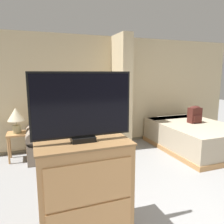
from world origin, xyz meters
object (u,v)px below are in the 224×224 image
object	(u,v)px
couch	(74,138)
backpack	(195,114)
coffee_table	(79,153)
bed	(193,136)
table_lamp	(16,116)
tv_dresser	(84,190)
tv	(82,107)

from	to	relation	value
couch	backpack	size ratio (longest dim) A/B	4.90
coffee_table	bed	xyz separation A→B (m)	(2.75, 0.29, -0.04)
table_lamp	tv_dresser	world-z (taller)	table_lamp
coffee_table	table_lamp	distance (m)	1.54
couch	bed	size ratio (longest dim) A/B	0.92
table_lamp	tv	xyz separation A→B (m)	(0.77, -2.53, 0.51)
bed	backpack	bearing A→B (deg)	46.68
coffee_table	tv	world-z (taller)	tv
coffee_table	bed	size ratio (longest dim) A/B	0.33
couch	tv_dresser	distance (m)	2.53
tv_dresser	backpack	xyz separation A→B (m)	(3.09, 1.90, 0.27)
coffee_table	tv_dresser	xyz separation A→B (m)	(-0.27, -1.54, 0.19)
tv_dresser	coffee_table	bearing A→B (deg)	80.12
couch	coffee_table	bearing A→B (deg)	-95.32
couch	coffee_table	distance (m)	0.96
bed	tv	bearing A→B (deg)	-148.83
couch	tv_dresser	size ratio (longest dim) A/B	1.83
tv_dresser	backpack	bearing A→B (deg)	31.59
coffee_table	couch	bearing A→B (deg)	84.68
coffee_table	tv_dresser	world-z (taller)	tv_dresser
tv	backpack	bearing A→B (deg)	31.58
table_lamp	tv_dresser	xyz separation A→B (m)	(0.77, -2.53, -0.37)
coffee_table	bed	bearing A→B (deg)	5.92
coffee_table	table_lamp	xyz separation A→B (m)	(-1.03, 0.99, 0.56)
coffee_table	bed	world-z (taller)	bed
tv_dresser	bed	distance (m)	3.54
tv	tv_dresser	bearing A→B (deg)	-90.00
tv_dresser	bed	size ratio (longest dim) A/B	0.50
couch	bed	bearing A→B (deg)	-14.12
table_lamp	tv_dresser	bearing A→B (deg)	-73.17
couch	bed	distance (m)	2.75
tv	coffee_table	bearing A→B (deg)	80.11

